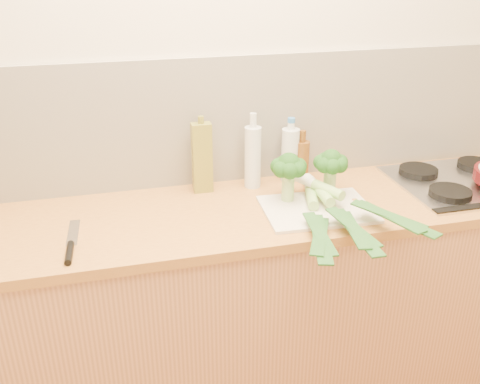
# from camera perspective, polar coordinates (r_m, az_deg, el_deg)

# --- Properties ---
(room_shell) EXTENTS (3.50, 3.50, 3.50)m
(room_shell) POSITION_cam_1_polar(r_m,az_deg,el_deg) (2.26, -2.24, 7.51)
(room_shell) COLOR beige
(room_shell) RESTS_ON ground
(counter) EXTENTS (3.20, 0.62, 0.90)m
(counter) POSITION_cam_1_polar(r_m,az_deg,el_deg) (2.33, -0.41, -11.77)
(counter) COLOR tan
(counter) RESTS_ON ground
(gas_hob) EXTENTS (0.58, 0.50, 0.04)m
(gas_hob) POSITION_cam_1_polar(r_m,az_deg,el_deg) (2.51, 22.83, 1.11)
(gas_hob) COLOR silver
(gas_hob) RESTS_ON counter
(chopping_board) EXTENTS (0.43, 0.33, 0.01)m
(chopping_board) POSITION_cam_1_polar(r_m,az_deg,el_deg) (2.10, 8.24, -1.84)
(chopping_board) COLOR beige
(chopping_board) RESTS_ON counter
(broccoli_left) EXTENTS (0.14, 0.14, 0.20)m
(broccoli_left) POSITION_cam_1_polar(r_m,az_deg,el_deg) (2.10, 5.22, 2.55)
(broccoli_left) COLOR #98BB6D
(broccoli_left) RESTS_ON chopping_board
(broccoli_right) EXTENTS (0.14, 0.14, 0.20)m
(broccoli_right) POSITION_cam_1_polar(r_m,az_deg,el_deg) (2.16, 9.67, 2.93)
(broccoli_right) COLOR #98BB6D
(broccoli_right) RESTS_ON chopping_board
(leek_front) EXTENTS (0.25, 0.68, 0.04)m
(leek_front) POSITION_cam_1_polar(r_m,az_deg,el_deg) (2.07, 7.84, -1.41)
(leek_front) COLOR white
(leek_front) RESTS_ON chopping_board
(leek_mid) EXTENTS (0.10, 0.63, 0.04)m
(leek_mid) POSITION_cam_1_polar(r_m,az_deg,el_deg) (2.04, 9.83, -1.36)
(leek_mid) COLOR white
(leek_mid) RESTS_ON chopping_board
(leek_back) EXTENTS (0.32, 0.63, 0.04)m
(leek_back) POSITION_cam_1_polar(r_m,az_deg,el_deg) (2.07, 10.95, -0.46)
(leek_back) COLOR white
(leek_back) RESTS_ON chopping_board
(chefs_knife) EXTENTS (0.05, 0.32, 0.02)m
(chefs_knife) POSITION_cam_1_polar(r_m,az_deg,el_deg) (1.91, -17.64, -5.68)
(chefs_knife) COLOR silver
(chefs_knife) RESTS_ON counter
(oil_tin) EXTENTS (0.08, 0.05, 0.33)m
(oil_tin) POSITION_cam_1_polar(r_m,az_deg,el_deg) (2.20, -4.07, 3.69)
(oil_tin) COLOR olive
(oil_tin) RESTS_ON counter
(glass_bottle) EXTENTS (0.07, 0.07, 0.32)m
(glass_bottle) POSITION_cam_1_polar(r_m,az_deg,el_deg) (2.25, 1.37, 3.85)
(glass_bottle) COLOR silver
(glass_bottle) RESTS_ON counter
(amber_bottle) EXTENTS (0.06, 0.06, 0.23)m
(amber_bottle) POSITION_cam_1_polar(r_m,az_deg,el_deg) (2.34, 6.60, 3.44)
(amber_bottle) COLOR brown
(amber_bottle) RESTS_ON counter
(water_bottle) EXTENTS (0.08, 0.08, 0.26)m
(water_bottle) POSITION_cam_1_polar(r_m,az_deg,el_deg) (2.33, 5.34, 3.82)
(water_bottle) COLOR silver
(water_bottle) RESTS_ON counter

